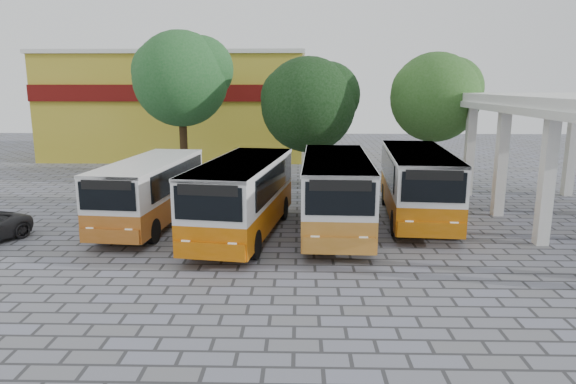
{
  "coord_description": "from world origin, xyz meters",
  "views": [
    {
      "loc": [
        -1.13,
        -16.68,
        5.86
      ],
      "look_at": [
        -1.61,
        3.94,
        1.5
      ],
      "focal_mm": 32.0,
      "sensor_mm": 36.0,
      "label": 1
    }
  ],
  "objects_px": {
    "bus_far_left": "(150,188)",
    "bus_centre_left": "(243,193)",
    "bus_centre_right": "(336,189)",
    "bus_far_right": "(417,180)"
  },
  "relations": [
    {
      "from": "bus_far_left",
      "to": "bus_far_right",
      "type": "height_order",
      "value": "bus_far_right"
    },
    {
      "from": "bus_far_left",
      "to": "bus_centre_right",
      "type": "height_order",
      "value": "bus_centre_right"
    },
    {
      "from": "bus_centre_left",
      "to": "bus_far_right",
      "type": "height_order",
      "value": "bus_far_right"
    },
    {
      "from": "bus_far_left",
      "to": "bus_far_right",
      "type": "distance_m",
      "value": 11.43
    },
    {
      "from": "bus_centre_left",
      "to": "bus_far_right",
      "type": "bearing_deg",
      "value": 28.34
    },
    {
      "from": "bus_far_left",
      "to": "bus_centre_left",
      "type": "relative_size",
      "value": 0.92
    },
    {
      "from": "bus_far_left",
      "to": "bus_far_right",
      "type": "bearing_deg",
      "value": 11.52
    },
    {
      "from": "bus_centre_right",
      "to": "bus_far_right",
      "type": "xyz_separation_m",
      "value": [
        3.67,
        1.89,
        0.01
      ]
    },
    {
      "from": "bus_centre_left",
      "to": "bus_centre_right",
      "type": "height_order",
      "value": "bus_centre_right"
    },
    {
      "from": "bus_far_left",
      "to": "bus_centre_left",
      "type": "height_order",
      "value": "bus_centre_left"
    }
  ]
}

